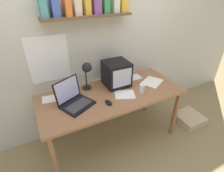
{
  "coord_description": "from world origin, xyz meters",
  "views": [
    {
      "loc": [
        -0.8,
        -1.57,
        1.91
      ],
      "look_at": [
        0.0,
        0.0,
        0.85
      ],
      "focal_mm": 28.0,
      "sensor_mm": 36.0,
      "label": 1
    }
  ],
  "objects": [
    {
      "name": "back_wall",
      "position": [
        -0.0,
        0.47,
        1.31
      ],
      "size": [
        5.6,
        0.24,
        2.6
      ],
      "color": "beige",
      "rests_on": "ground_plane"
    },
    {
      "name": "floor_cushion",
      "position": [
        1.22,
        -0.26,
        0.06
      ],
      "size": [
        0.38,
        0.38,
        0.12
      ],
      "color": "#D1B58A",
      "rests_on": "ground_plane"
    },
    {
      "name": "laptop",
      "position": [
        -0.47,
        0.01,
        0.82
      ],
      "size": [
        0.42,
        0.41,
        0.27
      ],
      "rotation": [
        0.0,
        0.0,
        0.44
      ],
      "color": "black",
      "rests_on": "corner_desk"
    },
    {
      "name": "open_notebook",
      "position": [
        -0.65,
        0.21,
        0.75
      ],
      "size": [
        0.27,
        0.18,
        0.0
      ],
      "rotation": [
        0.0,
        0.0,
        -0.11
      ],
      "color": "silver",
      "rests_on": "corner_desk"
    },
    {
      "name": "corner_desk",
      "position": [
        0.0,
        0.0,
        0.69
      ],
      "size": [
        1.74,
        0.75,
        0.75
      ],
      "color": "#966240",
      "rests_on": "ground_plane"
    },
    {
      "name": "juice_glass",
      "position": [
        0.33,
        -0.15,
        0.8
      ],
      "size": [
        0.07,
        0.07,
        0.11
      ],
      "color": "white",
      "rests_on": "corner_desk"
    },
    {
      "name": "printed_handout",
      "position": [
        0.12,
        -0.1,
        0.75
      ],
      "size": [
        0.29,
        0.27,
        0.0
      ],
      "rotation": [
        0.0,
        0.0,
        -0.39
      ],
      "color": "white",
      "rests_on": "corner_desk"
    },
    {
      "name": "desk_lamp",
      "position": [
        -0.23,
        0.18,
        1.03
      ],
      "size": [
        0.12,
        0.18,
        0.38
      ],
      "rotation": [
        0.0,
        0.0,
        -0.04
      ],
      "color": "black",
      "rests_on": "corner_desk"
    },
    {
      "name": "loose_paper_near_laptop",
      "position": [
        0.42,
        0.22,
        0.75
      ],
      "size": [
        0.26,
        0.16,
        0.0
      ],
      "rotation": [
        0.0,
        0.0,
        -0.01
      ],
      "color": "white",
      "rests_on": "corner_desk"
    },
    {
      "name": "computer_mouse",
      "position": [
        -0.13,
        -0.17,
        0.77
      ],
      "size": [
        0.08,
        0.11,
        0.03
      ],
      "rotation": [
        0.0,
        0.0,
        0.18
      ],
      "color": "black",
      "rests_on": "corner_desk"
    },
    {
      "name": "crt_monitor",
      "position": [
        0.14,
        0.16,
        0.91
      ],
      "size": [
        0.31,
        0.32,
        0.32
      ],
      "rotation": [
        0.0,
        0.0,
        -0.01
      ],
      "color": "black",
      "rests_on": "corner_desk"
    },
    {
      "name": "loose_paper_near_monitor",
      "position": [
        0.61,
        -0.0,
        0.75
      ],
      "size": [
        0.34,
        0.32,
        0.0
      ],
      "rotation": [
        0.0,
        0.0,
        0.48
      ],
      "color": "white",
      "rests_on": "corner_desk"
    },
    {
      "name": "ground_plane",
      "position": [
        0.0,
        0.0,
        0.0
      ],
      "size": [
        12.0,
        12.0,
        0.0
      ],
      "primitive_type": "plane",
      "color": "#9C8558"
    }
  ]
}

